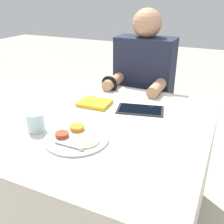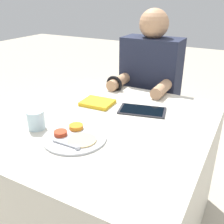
% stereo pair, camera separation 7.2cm
% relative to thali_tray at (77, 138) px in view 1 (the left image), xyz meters
% --- Properties ---
extents(dining_table, '(0.94, 1.04, 0.73)m').
position_rel_thali_tray_xyz_m(dining_table, '(0.05, 0.20, -0.37)').
color(dining_table, beige).
rests_on(dining_table, ground_plane).
extents(thali_tray, '(0.27, 0.27, 0.03)m').
position_rel_thali_tray_xyz_m(thali_tray, '(0.00, 0.00, 0.00)').
color(thali_tray, '#B7BABF').
rests_on(thali_tray, dining_table).
extents(red_notebook, '(0.17, 0.14, 0.02)m').
position_rel_thali_tray_xyz_m(red_notebook, '(-0.11, 0.36, 0.00)').
color(red_notebook, silver).
rests_on(red_notebook, dining_table).
extents(tablet_device, '(0.27, 0.19, 0.01)m').
position_rel_thali_tray_xyz_m(tablet_device, '(0.14, 0.40, -0.00)').
color(tablet_device, '#28282D').
rests_on(tablet_device, dining_table).
extents(person_diner, '(0.40, 0.41, 1.21)m').
position_rel_thali_tray_xyz_m(person_diner, '(0.00, 0.88, -0.17)').
color(person_diner, black).
rests_on(person_diner, ground_plane).
extents(drinking_glass, '(0.08, 0.08, 0.09)m').
position_rel_thali_tray_xyz_m(drinking_glass, '(-0.21, -0.01, 0.04)').
color(drinking_glass, silver).
rests_on(drinking_glass, dining_table).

